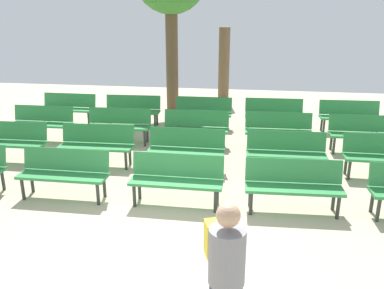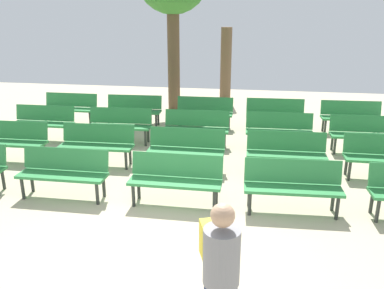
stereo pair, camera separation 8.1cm
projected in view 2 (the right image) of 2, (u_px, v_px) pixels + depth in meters
The scene contains 20 objects.
ground_plane at pixel (155, 253), 5.65m from camera, with size 24.80×24.80×0.00m, color #BCAD8E.
bench_r0_c1 at pixel (64, 170), 7.23m from camera, with size 1.60×0.49×0.87m.
bench_r0_c2 at pixel (176, 177), 6.94m from camera, with size 1.60×0.48×0.87m.
bench_r0_c3 at pixel (293, 183), 6.69m from camera, with size 1.62×0.56×0.87m.
bench_r1_c0 at pixel (12, 139), 8.98m from camera, with size 1.61×0.52×0.87m.
bench_r1_c1 at pixel (97, 142), 8.75m from camera, with size 1.61×0.53×0.87m.
bench_r1_c2 at pixel (186, 147), 8.45m from camera, with size 1.60×0.49×0.87m.
bench_r1_c3 at pixel (286, 151), 8.23m from camera, with size 1.61×0.52×0.87m.
bench_r2_c0 at pixel (44, 120), 10.47m from camera, with size 1.60×0.49×0.87m.
bench_r2_c1 at pixel (120, 123), 10.21m from camera, with size 1.62×0.57×0.87m.
bench_r2_c2 at pixel (196, 126), 9.97m from camera, with size 1.61×0.52×0.87m.
bench_r2_c3 at pixel (279, 129), 9.75m from camera, with size 1.61×0.53×0.87m.
bench_r2_c4 at pixel (365, 132), 9.47m from camera, with size 1.61×0.52×0.87m.
bench_r3_c0 at pixel (70, 106), 12.00m from camera, with size 1.60×0.48×0.87m.
bench_r3_c1 at pixel (134, 108), 11.73m from camera, with size 1.62×0.55×0.87m.
bench_r3_c2 at pixel (205, 111), 11.48m from camera, with size 1.61×0.50×0.87m.
bench_r3_c3 at pixel (275, 112), 11.28m from camera, with size 1.61×0.53×0.87m.
bench_r3_c4 at pixel (351, 115), 11.00m from camera, with size 1.62×0.55×0.87m.
tree_0 at pixel (226, 65), 14.64m from camera, with size 0.40×0.40×2.66m.
visitor_with_backpack at pixel (220, 272), 3.73m from camera, with size 0.47×0.59×1.65m.
Camera 2 is at (1.29, -4.73, 3.24)m, focal length 37.70 mm.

